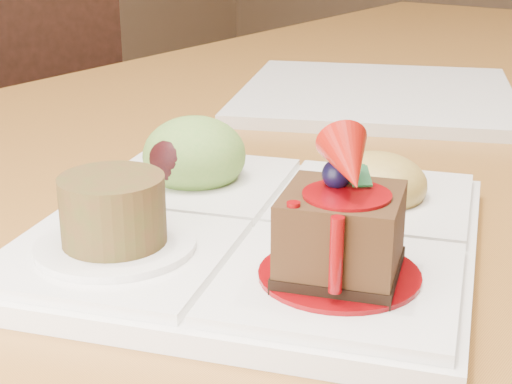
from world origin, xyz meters
The scene contains 4 objects.
dining_table centered at (0.00, 0.00, 0.68)m, with size 1.00×1.80×0.75m.
chair_left centered at (-0.68, 0.00, 0.56)m, with size 0.58×0.58×0.99m.
sampler_plate centered at (-0.02, -0.31, 0.77)m, with size 0.32×0.32×0.10m.
second_plate centered at (-0.13, 0.06, 0.76)m, with size 0.27×0.27×0.01m, color silver.
Camera 1 is at (0.22, -0.66, 0.94)m, focal length 55.00 mm.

